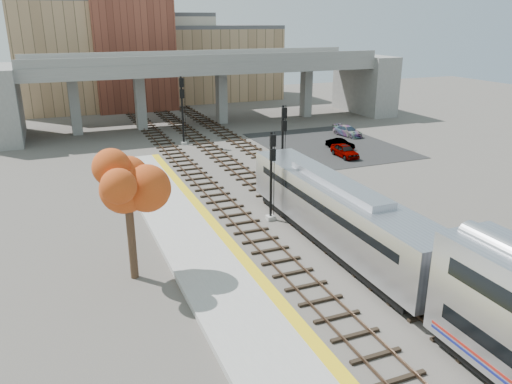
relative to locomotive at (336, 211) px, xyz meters
name	(u,v)px	position (x,y,z in m)	size (l,w,h in m)	color
ground	(363,281)	(-1.00, -4.74, -2.28)	(160.00, 160.00, 0.00)	#47423D
platform	(239,306)	(-8.25, -4.74, -2.10)	(4.50, 60.00, 0.35)	#9E9E99
yellow_strip	(274,295)	(-6.35, -4.74, -1.92)	(0.70, 60.00, 0.01)	yellow
tracks	(282,204)	(-0.07, 7.76, -2.20)	(10.70, 95.00, 0.25)	black
overpass	(206,81)	(3.92, 40.26, 3.53)	(54.00, 12.00, 9.50)	slate
buildings_far	(147,55)	(0.26, 61.83, 5.60)	(43.00, 21.00, 20.60)	tan
parking_lot	(328,145)	(13.00, 23.26, -2.26)	(14.00, 18.00, 0.04)	black
locomotive	(336,211)	(0.00, 0.00, 0.00)	(3.02, 19.05, 4.10)	#A8AAB2
signal_mast_near	(271,179)	(-2.10, 5.25, 0.76)	(0.60, 0.64, 6.39)	#9E9E99
signal_mast_mid	(283,147)	(2.00, 12.12, 1.11)	(0.60, 0.64, 6.89)	#9E9E99
signal_mast_far	(182,110)	(-2.10, 29.81, 1.63)	(0.60, 0.64, 7.66)	#9E9E99
tree	(127,182)	(-12.50, 0.47, 3.29)	(3.60, 3.60, 7.51)	#382619
car_a	(345,151)	(11.94, 18.03, -1.57)	(1.57, 3.91, 1.33)	#99999E
car_b	(340,144)	(13.36, 21.27, -1.70)	(1.13, 3.24, 1.07)	#99999E
car_c	(348,131)	(17.57, 26.42, -1.63)	(1.70, 4.18, 1.21)	#99999E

